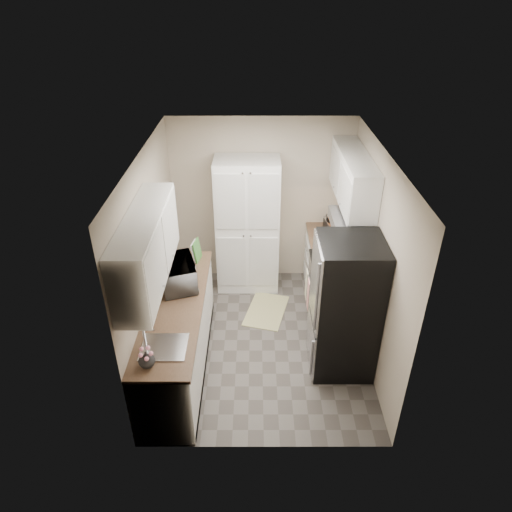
{
  "coord_description": "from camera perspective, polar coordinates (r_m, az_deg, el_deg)",
  "views": [
    {
      "loc": [
        -0.08,
        -4.55,
        4.03
      ],
      "look_at": [
        -0.08,
        0.15,
        1.2
      ],
      "focal_mm": 32.0,
      "sensor_mm": 36.0,
      "label": 1
    }
  ],
  "objects": [
    {
      "name": "flower_vase",
      "position": [
        4.49,
        -13.52,
        -12.44
      ],
      "size": [
        0.21,
        0.21,
        0.16
      ],
      "primitive_type": "imported",
      "rotation": [
        0.0,
        0.0,
        -0.41
      ],
      "color": "beige",
      "rests_on": "countertop_left"
    },
    {
      "name": "countertop_left",
      "position": [
        5.25,
        -10.05,
        -6.06
      ],
      "size": [
        0.63,
        2.33,
        0.04
      ],
      "primitive_type": "cube",
      "color": "brown",
      "rests_on": "base_cabinet_left"
    },
    {
      "name": "fruit_basket",
      "position": [
        6.58,
        9.71,
        4.82
      ],
      "size": [
        0.27,
        0.27,
        0.1
      ],
      "primitive_type": null,
      "rotation": [
        0.0,
        0.0,
        0.19
      ],
      "color": "#FC5D0E",
      "rests_on": "toaster_oven"
    },
    {
      "name": "wine_bottle",
      "position": [
        5.91,
        -10.34,
        0.41
      ],
      "size": [
        0.07,
        0.07,
        0.28
      ],
      "primitive_type": "cylinder",
      "color": "black",
      "rests_on": "countertop_left"
    },
    {
      "name": "base_cabinet_right",
      "position": [
        6.85,
        8.96,
        -0.92
      ],
      "size": [
        0.6,
        0.8,
        0.88
      ],
      "primitive_type": "cube",
      "color": "white",
      "rests_on": "ground"
    },
    {
      "name": "room_shell",
      "position": [
        5.13,
        0.68,
        3.18
      ],
      "size": [
        2.64,
        3.24,
        2.52
      ],
      "color": "beige",
      "rests_on": "ground"
    },
    {
      "name": "refrigerator",
      "position": [
        5.32,
        11.12,
        -6.33
      ],
      "size": [
        0.7,
        0.72,
        1.7
      ],
      "primitive_type": "cube",
      "color": "#B7B7BC",
      "rests_on": "ground"
    },
    {
      "name": "countertop_right",
      "position": [
        6.62,
        9.29,
        2.45
      ],
      "size": [
        0.63,
        0.83,
        0.04
      ],
      "primitive_type": "cube",
      "color": "brown",
      "rests_on": "base_cabinet_right"
    },
    {
      "name": "ground",
      "position": [
        6.08,
        0.75,
        -10.45
      ],
      "size": [
        3.2,
        3.2,
        0.0
      ],
      "primitive_type": "plane",
      "color": "#56514C",
      "rests_on": "ground"
    },
    {
      "name": "pantry_cabinet",
      "position": [
        6.6,
        -1.07,
        3.76
      ],
      "size": [
        0.9,
        0.55,
        2.0
      ],
      "primitive_type": "cube",
      "color": "white",
      "rests_on": "ground"
    },
    {
      "name": "microwave",
      "position": [
        5.45,
        -9.73,
        -2.2
      ],
      "size": [
        0.55,
        0.67,
        0.32
      ],
      "primitive_type": "imported",
      "rotation": [
        0.0,
        0.0,
        1.88
      ],
      "color": "#A3A2A7",
      "rests_on": "countertop_left"
    },
    {
      "name": "kitchen_mat",
      "position": [
        6.55,
        1.29,
        -6.84
      ],
      "size": [
        0.7,
        0.91,
        0.01
      ],
      "primitive_type": "cube",
      "rotation": [
        0.0,
        0.0,
        -0.25
      ],
      "color": "#C6C17F",
      "rests_on": "ground"
    },
    {
      "name": "electric_range",
      "position": [
        6.17,
        9.85,
        -4.56
      ],
      "size": [
        0.71,
        0.78,
        1.13
      ],
      "color": "#B7B7BC",
      "rests_on": "ground"
    },
    {
      "name": "cutting_board",
      "position": [
        5.92,
        -7.37,
        0.7
      ],
      "size": [
        0.06,
        0.22,
        0.28
      ],
      "primitive_type": "cube",
      "rotation": [
        0.0,
        0.0,
        -0.18
      ],
      "color": "#3D8534",
      "rests_on": "countertop_left"
    },
    {
      "name": "toaster_oven",
      "position": [
        6.64,
        9.84,
        3.63
      ],
      "size": [
        0.31,
        0.37,
        0.2
      ],
      "primitive_type": "cube",
      "rotation": [
        0.0,
        0.0,
        0.13
      ],
      "color": "#A8A9AC",
      "rests_on": "countertop_right"
    },
    {
      "name": "base_cabinet_left",
      "position": [
        5.54,
        -9.62,
        -9.86
      ],
      "size": [
        0.6,
        2.3,
        0.88
      ],
      "primitive_type": "cube",
      "color": "white",
      "rests_on": "ground"
    }
  ]
}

